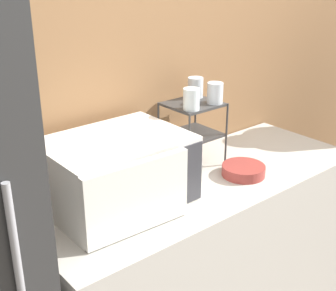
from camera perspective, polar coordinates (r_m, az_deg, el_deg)
The scene contains 8 objects.
wall_back at distance 2.34m, azimuth -1.83°, elevation 7.70°, with size 8.00×0.06×2.60m.
counter at distance 2.46m, azimuth 3.81°, elevation -13.57°, with size 1.71×0.65×0.90m.
microwave at distance 1.94m, azimuth -6.17°, elevation -3.35°, with size 0.58×0.48×0.30m.
dish_rack at distance 2.28m, azimuth 3.02°, elevation 3.01°, with size 0.26×0.23×0.32m.
glass_front_left at distance 2.14m, azimuth 2.78°, elevation 5.64°, with size 0.08×0.08×0.10m.
glass_back_right at distance 2.33m, azimuth 3.37°, elevation 7.08°, with size 0.08×0.08×0.10m.
glass_front_right at distance 2.25m, azimuth 5.76°, elevation 6.39°, with size 0.08×0.08×0.10m.
bowl at distance 2.27m, azimuth 9.18°, elevation -3.03°, with size 0.21×0.21×0.05m.
Camera 1 is at (-1.39, -1.10, 1.89)m, focal length 50.00 mm.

